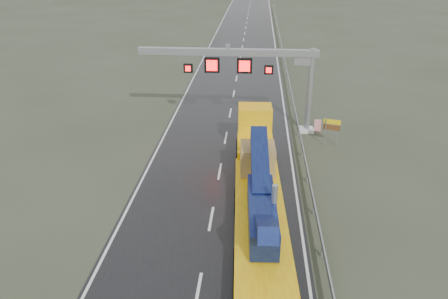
# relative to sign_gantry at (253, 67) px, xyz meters

# --- Properties ---
(ground) EXTENTS (400.00, 400.00, 0.00)m
(ground) POSITION_rel_sign_gantry_xyz_m (-2.10, -17.99, -5.61)
(ground) COLOR #323827
(ground) RESTS_ON ground
(road) EXTENTS (11.00, 200.00, 0.02)m
(road) POSITION_rel_sign_gantry_xyz_m (-2.10, 22.01, -5.60)
(road) COLOR black
(road) RESTS_ON ground
(guardrail) EXTENTS (0.20, 140.00, 1.40)m
(guardrail) POSITION_rel_sign_gantry_xyz_m (4.00, 12.01, -4.91)
(guardrail) COLOR gray
(guardrail) RESTS_ON ground
(sign_gantry) EXTENTS (14.90, 1.20, 7.42)m
(sign_gantry) POSITION_rel_sign_gantry_xyz_m (0.00, 0.00, 0.00)
(sign_gantry) COLOR silver
(sign_gantry) RESTS_ON ground
(heavy_haul_truck) EXTENTS (3.65, 19.32, 4.51)m
(heavy_haul_truck) POSITION_rel_sign_gantry_xyz_m (0.60, -11.24, -3.86)
(heavy_haul_truck) COLOR yellow
(heavy_haul_truck) RESTS_ON ground
(exit_sign_pair) EXTENTS (1.29, 0.43, 2.28)m
(exit_sign_pair) POSITION_rel_sign_gantry_xyz_m (6.41, -2.84, -4.02)
(exit_sign_pair) COLOR gray
(exit_sign_pair) RESTS_ON ground
(striped_barrier) EXTENTS (0.58, 0.32, 0.97)m
(striped_barrier) POSITION_rel_sign_gantry_xyz_m (5.75, 0.25, -5.13)
(striped_barrier) COLOR red
(striped_barrier) RESTS_ON ground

